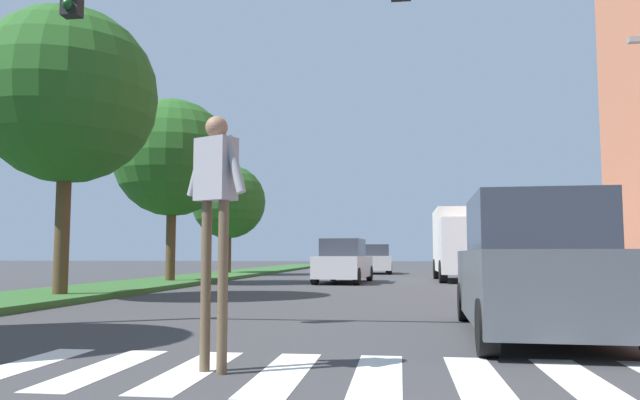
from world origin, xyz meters
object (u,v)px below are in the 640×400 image
(suv_crossing, at_px, (536,268))
(pedestrian_performer, at_px, (216,200))
(sedan_midblock, at_px, (344,263))
(truck_box_delivery, at_px, (464,242))
(tree_far, at_px, (173,158))
(tree_mid, at_px, (67,96))
(traffic_light_gantry, at_px, (69,38))
(sedan_distant, at_px, (375,260))
(tree_distant, at_px, (229,202))

(suv_crossing, bearing_deg, pedestrian_performer, -139.45)
(sedan_midblock, bearing_deg, pedestrian_performer, -88.65)
(pedestrian_performer, relative_size, truck_box_delivery, 0.40)
(tree_far, bearing_deg, tree_mid, -88.23)
(pedestrian_performer, distance_m, suv_crossing, 4.89)
(traffic_light_gantry, distance_m, sedan_distant, 27.83)
(tree_mid, xyz_separation_m, sedan_distant, (6.91, 21.47, -4.37))
(suv_crossing, bearing_deg, tree_distant, 115.64)
(tree_distant, height_order, pedestrian_performer, tree_distant)
(traffic_light_gantry, xyz_separation_m, pedestrian_performer, (3.11, -2.58, -2.70))
(tree_distant, relative_size, suv_crossing, 1.25)
(tree_mid, bearing_deg, truck_box_delivery, 48.33)
(pedestrian_performer, bearing_deg, suv_crossing, 40.55)
(suv_crossing, bearing_deg, sedan_midblock, 105.05)
(tree_mid, height_order, tree_distant, tree_mid)
(suv_crossing, bearing_deg, tree_far, 128.34)
(truck_box_delivery, bearing_deg, sedan_midblock, -152.78)
(truck_box_delivery, bearing_deg, traffic_light_gantry, -112.51)
(suv_crossing, bearing_deg, traffic_light_gantry, -175.29)
(tree_distant, bearing_deg, truck_box_delivery, -24.09)
(tree_mid, xyz_separation_m, suv_crossing, (10.25, -5.35, -4.22))
(tree_far, relative_size, suv_crossing, 1.48)
(tree_far, height_order, traffic_light_gantry, tree_far)
(tree_distant, relative_size, traffic_light_gantry, 0.64)
(sedan_distant, distance_m, truck_box_delivery, 9.98)
(traffic_light_gantry, distance_m, sedan_midblock, 16.44)
(tree_far, distance_m, traffic_light_gantry, 14.33)
(traffic_light_gantry, relative_size, pedestrian_performer, 3.63)
(suv_crossing, bearing_deg, sedan_distant, 97.11)
(tree_distant, height_order, sedan_distant, tree_distant)
(tree_far, bearing_deg, traffic_light_gantry, -74.97)
(traffic_light_gantry, bearing_deg, sedan_distant, 82.84)
(tree_mid, height_order, traffic_light_gantry, tree_mid)
(tree_mid, distance_m, tree_far, 7.93)
(pedestrian_performer, distance_m, sedan_midblock, 18.43)
(pedestrian_performer, height_order, truck_box_delivery, truck_box_delivery)
(traffic_light_gantry, distance_m, pedestrian_performer, 4.86)
(tree_mid, relative_size, suv_crossing, 1.56)
(tree_mid, height_order, suv_crossing, tree_mid)
(traffic_light_gantry, distance_m, truck_box_delivery, 20.06)
(tree_distant, distance_m, sedan_distant, 9.16)
(tree_distant, distance_m, truck_box_delivery, 13.27)
(tree_distant, bearing_deg, tree_far, -86.48)
(suv_crossing, bearing_deg, tree_mid, 152.42)
(tree_mid, xyz_separation_m, pedestrian_performer, (6.58, -8.49, -3.49))
(sedan_midblock, xyz_separation_m, sedan_distant, (0.76, 11.56, -0.02))
(traffic_light_gantry, bearing_deg, truck_box_delivery, 67.49)
(sedan_midblock, height_order, sedan_distant, sedan_midblock)
(truck_box_delivery, bearing_deg, tree_far, -158.20)
(tree_mid, bearing_deg, suv_crossing, -27.58)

